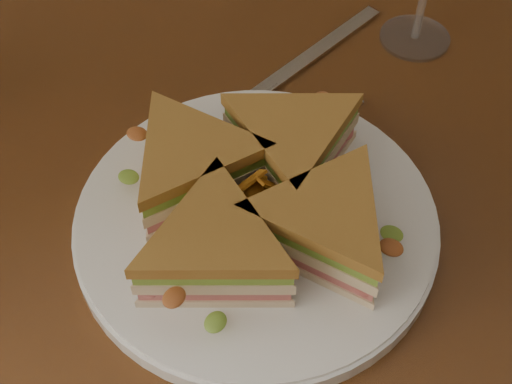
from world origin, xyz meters
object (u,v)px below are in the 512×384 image
knife (306,60)px  plate (256,223)px  spoon (234,138)px  sandwich_wedges (256,196)px  table (238,240)px

knife → plate: bearing=-149.6°
spoon → knife: spoon is taller
plate → spoon: 0.10m
sandwich_wedges → plate: bearing=-115.5°
plate → spoon: size_ratio=1.68×
table → knife: 0.20m
plate → sandwich_wedges: bearing=64.5°
plate → sandwich_wedges: (0.00, 0.00, 0.04)m
table → plate: (-0.00, -0.06, 0.11)m
table → spoon: bearing=74.5°
spoon → knife: 0.14m
spoon → knife: (0.11, 0.08, -0.00)m
sandwich_wedges → spoon: (0.01, 0.10, -0.04)m
spoon → table: bearing=-109.0°
plate → knife: size_ratio=1.57×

